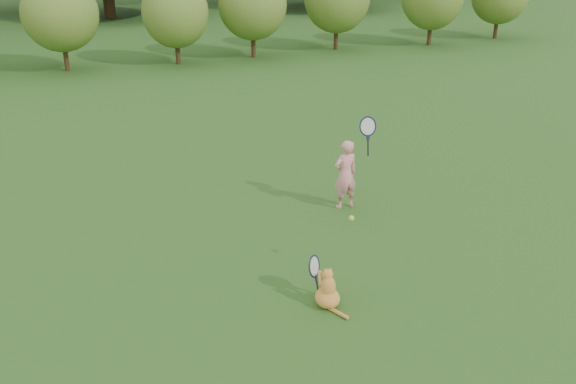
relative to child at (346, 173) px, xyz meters
name	(u,v)px	position (x,y,z in m)	size (l,w,h in m)	color
ground	(299,269)	(-1.42, -1.43, -0.56)	(100.00, 100.00, 0.00)	#1D4A14
shrub_row	(111,18)	(-1.42, 11.57, 0.84)	(28.00, 3.00, 2.80)	#4D6B21
child	(346,173)	(0.00, 0.00, 0.00)	(0.61, 0.38, 1.58)	pink
cat	(327,286)	(-1.46, -2.28, -0.31)	(0.36, 0.66, 0.64)	#CA6C26
tennis_ball	(352,218)	(-0.86, -1.72, 0.17)	(0.07, 0.07, 0.07)	#BAE91B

